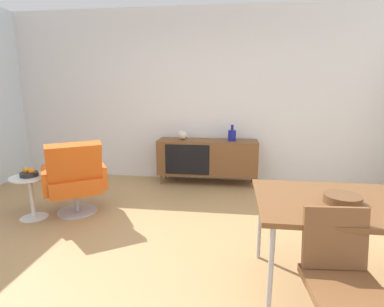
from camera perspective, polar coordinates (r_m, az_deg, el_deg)
The scene contains 11 objects.
ground_plane at distance 2.96m, azimuth -5.05°, elevation -19.24°, with size 8.32×8.32×0.00m, color tan.
wall_back at distance 5.08m, azimuth 1.10°, elevation 10.76°, with size 6.80×0.12×2.80m, color white.
sideboard at distance 4.89m, azimuth 2.90°, elevation -0.69°, with size 1.60×0.45×0.72m.
vase_cobalt at distance 4.81m, azimuth 7.61°, elevation 3.50°, with size 0.12×0.12×0.25m.
vase_sculptural_dark at distance 4.87m, azimuth -1.85°, elevation 3.52°, with size 0.16×0.16×0.15m.
dining_table at distance 2.56m, azimuth 30.44°, elevation -8.85°, with size 1.60×0.90×0.74m.
wooden_bowl_on_table at distance 2.43m, azimuth 26.69°, elevation -7.71°, with size 0.26×0.26×0.06m, color brown.
dining_chair_front_left at distance 2.06m, azimuth 26.28°, elevation -20.60°, with size 0.43×0.45×0.86m.
lounge_chair_red at distance 3.94m, azimuth -21.38°, elevation -4.37°, with size 0.90×0.89×0.95m.
side_table_round at distance 4.11m, azimuth -28.23°, elevation -6.50°, with size 0.44×0.44×0.52m.
fruit_bowl at distance 4.04m, azimuth -28.58°, elevation -3.34°, with size 0.20×0.20×0.11m.
Camera 1 is at (0.57, -2.45, 1.55)m, focal length 28.06 mm.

